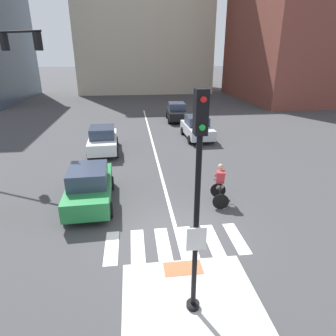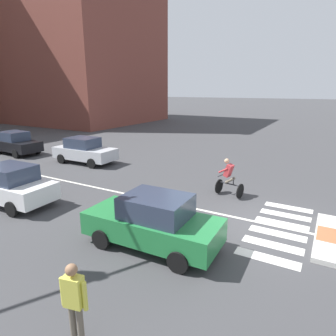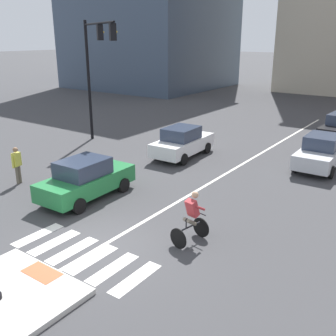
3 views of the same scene
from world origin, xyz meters
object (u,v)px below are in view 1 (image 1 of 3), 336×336
object	(u,v)px
signal_pole	(198,192)
car_black_eastbound_distant	(177,112)
car_green_westbound_near	(89,186)
cyclist	(220,183)
car_silver_eastbound_far	(197,128)
car_white_westbound_far	(103,140)

from	to	relation	value
signal_pole	car_black_eastbound_distant	bearing A→B (deg)	82.25
car_green_westbound_near	cyclist	xyz separation A→B (m)	(5.34, -0.56, 0.06)
car_silver_eastbound_far	car_white_westbound_far	size ratio (longest dim) A/B	0.99
car_white_westbound_far	cyclist	bearing A→B (deg)	-54.60
car_green_westbound_near	car_black_eastbound_distant	world-z (taller)	same
signal_pole	cyclist	xyz separation A→B (m)	(2.24, 5.39, -2.36)
car_silver_eastbound_far	car_white_westbound_far	world-z (taller)	same
car_silver_eastbound_far	cyclist	size ratio (longest dim) A/B	2.47
signal_pole	car_green_westbound_near	xyz separation A→B (m)	(-3.11, 5.95, -2.42)
signal_pole	car_black_eastbound_distant	world-z (taller)	signal_pole
car_green_westbound_near	car_silver_eastbound_far	distance (m)	11.47
car_green_westbound_near	car_white_westbound_far	bearing A→B (deg)	90.22
car_green_westbound_near	car_white_westbound_far	world-z (taller)	same
signal_pole	car_black_eastbound_distant	xyz separation A→B (m)	(2.95, 21.70, -2.42)
signal_pole	car_green_westbound_near	size ratio (longest dim) A/B	1.24
car_silver_eastbound_far	car_white_westbound_far	distance (m)	7.03
signal_pole	car_white_westbound_far	world-z (taller)	signal_pole
car_silver_eastbound_far	car_black_eastbound_distant	size ratio (longest dim) A/B	0.99
signal_pole	car_silver_eastbound_far	xyz separation A→B (m)	(3.47, 15.33, -2.42)
signal_pole	car_silver_eastbound_far	size ratio (longest dim) A/B	1.24
car_white_westbound_far	cyclist	xyz separation A→B (m)	(5.37, -7.56, 0.06)
signal_pole	cyclist	distance (m)	6.29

